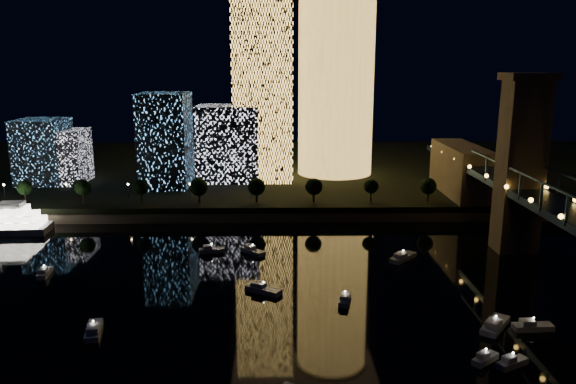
# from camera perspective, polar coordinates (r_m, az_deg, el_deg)

# --- Properties ---
(ground) EXTENTS (520.00, 520.00, 0.00)m
(ground) POSITION_cam_1_polar(r_m,az_deg,el_deg) (115.07, 0.32, -14.23)
(ground) COLOR black
(ground) RESTS_ON ground
(far_bank) EXTENTS (420.00, 160.00, 5.00)m
(far_bank) POSITION_cam_1_polar(r_m,az_deg,el_deg) (267.02, -0.49, 2.22)
(far_bank) COLOR black
(far_bank) RESTS_ON ground
(seawall) EXTENTS (420.00, 6.00, 3.00)m
(seawall) POSITION_cam_1_polar(r_m,az_deg,el_deg) (191.25, -0.26, -2.48)
(seawall) COLOR #6B5E4C
(seawall) RESTS_ON ground
(tower_cylindrical) EXTENTS (34.00, 34.00, 83.02)m
(tower_cylindrical) POSITION_cam_1_polar(r_m,az_deg,el_deg) (244.11, 4.90, 11.58)
(tower_cylindrical) COLOR #F2B34D
(tower_cylindrical) RESTS_ON far_bank
(tower_rectangular) EXTENTS (23.85, 23.85, 75.87)m
(tower_rectangular) POSITION_cam_1_polar(r_m,az_deg,el_deg) (231.95, -2.56, 10.63)
(tower_rectangular) COLOR #F2B34D
(tower_rectangular) RESTS_ON far_bank
(midrise_blocks) EXTENTS (95.74, 33.23, 36.31)m
(midrise_blocks) POSITION_cam_1_polar(r_m,az_deg,el_deg) (233.36, -14.40, 4.56)
(midrise_blocks) COLOR white
(midrise_blocks) RESTS_ON far_bank
(motorboats) EXTENTS (121.58, 79.77, 2.78)m
(motorboats) POSITION_cam_1_polar(r_m,az_deg,el_deg) (124.25, -0.14, -11.65)
(motorboats) COLOR silver
(motorboats) RESTS_ON ground
(esplanade_trees) EXTENTS (165.46, 6.29, 8.64)m
(esplanade_trees) POSITION_cam_1_polar(r_m,az_deg,el_deg) (196.22, -7.72, 0.50)
(esplanade_trees) COLOR black
(esplanade_trees) RESTS_ON far_bank
(street_lamps) EXTENTS (132.70, 0.70, 5.65)m
(street_lamps) POSITION_cam_1_polar(r_m,az_deg,el_deg) (203.50, -9.92, 0.46)
(street_lamps) COLOR black
(street_lamps) RESTS_ON far_bank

